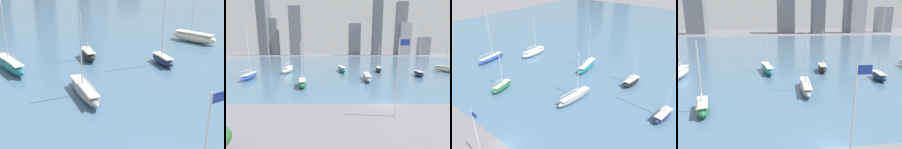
# 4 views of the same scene
# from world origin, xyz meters

# --- Properties ---
(harbor_water) EXTENTS (180.00, 140.00, 0.00)m
(harbor_water) POSITION_xyz_m (0.00, 70.00, 0.00)
(harbor_water) COLOR #476B89
(harbor_water) RESTS_ON ground_plane
(sailboat_navy) EXTENTS (2.78, 6.42, 16.53)m
(sailboat_navy) POSITION_xyz_m (17.57, 23.14, 1.02)
(sailboat_navy) COLOR #19234C
(sailboat_navy) RESTS_ON harbor_water
(sailboat_black) EXTENTS (2.83, 6.32, 9.77)m
(sailboat_black) POSITION_xyz_m (7.52, 31.62, 0.98)
(sailboat_black) COLOR black
(sailboat_black) RESTS_ON harbor_water
(sailboat_cream) EXTENTS (5.87, 10.39, 10.07)m
(sailboat_cream) POSITION_xyz_m (32.28, 31.66, 1.08)
(sailboat_cream) COLOR beige
(sailboat_cream) RESTS_ON harbor_water
(sailboat_gray) EXTENTS (2.93, 10.31, 10.90)m
(sailboat_gray) POSITION_xyz_m (0.71, 17.76, 0.89)
(sailboat_gray) COLOR gray
(sailboat_gray) RESTS_ON harbor_water
(sailboat_teal) EXTENTS (3.51, 10.57, 12.29)m
(sailboat_teal) POSITION_xyz_m (-5.83, 32.32, 1.04)
(sailboat_teal) COLOR #1E757F
(sailboat_teal) RESTS_ON harbor_water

